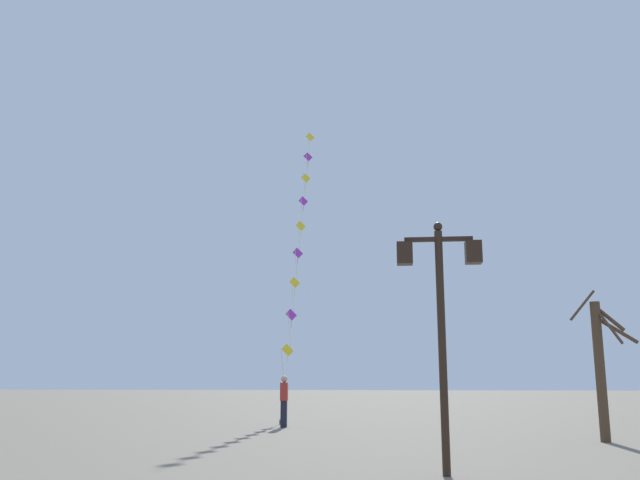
% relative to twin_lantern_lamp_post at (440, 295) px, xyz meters
% --- Properties ---
extents(ground_plane, '(160.00, 160.00, 0.00)m').
position_rel_twin_lantern_lamp_post_xyz_m(ground_plane, '(-2.00, 10.87, -3.04)').
color(ground_plane, '#756B5B').
extents(twin_lantern_lamp_post, '(1.49, 0.28, 4.36)m').
position_rel_twin_lantern_lamp_post_xyz_m(twin_lantern_lamp_post, '(0.00, 0.00, 0.00)').
color(twin_lantern_lamp_post, black).
rests_on(twin_lantern_lamp_post, ground_plane).
extents(kite_train, '(0.57, 10.05, 14.79)m').
position_rel_twin_lantern_lamp_post_xyz_m(kite_train, '(-4.89, 18.10, 4.89)').
color(kite_train, brown).
rests_on(kite_train, ground_plane).
extents(kite_flyer, '(0.26, 0.61, 1.71)m').
position_rel_twin_lantern_lamp_post_xyz_m(kite_flyer, '(-4.49, 11.32, -2.14)').
color(kite_flyer, '#1E1E2D').
rests_on(kite_flyer, ground_plane).
extents(bare_tree, '(1.90, 1.45, 3.94)m').
position_rel_twin_lantern_lamp_post_xyz_m(bare_tree, '(4.64, 6.71, -1.04)').
color(bare_tree, '#4C3826').
rests_on(bare_tree, ground_plane).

